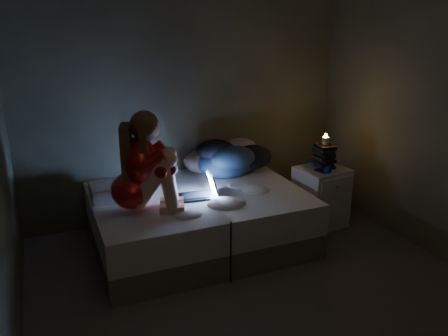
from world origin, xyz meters
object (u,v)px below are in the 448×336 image
nightstand (320,197)px  bed (199,219)px  phone (320,171)px  woman (130,162)px  laptop (198,185)px  candle (325,143)px

nightstand → bed: bearing=168.7°
bed → phone: bearing=-6.7°
bed → nightstand: nightstand is taller
woman → nightstand: bearing=18.7°
woman → laptop: (0.63, 0.08, -0.32)m
laptop → phone: laptop is taller
bed → laptop: laptop is taller
candle → bed: bearing=178.1°
bed → candle: bearing=-1.9°
nightstand → woman: bearing=174.8°
nightstand → candle: 0.59m
candle → phone: (-0.12, -0.10, -0.26)m
woman → bed: bearing=30.9°
laptop → phone: (1.32, -0.05, -0.01)m
candle → phone: size_ratio=0.57×
woman → nightstand: 2.13m
bed → laptop: 0.41m
laptop → bed: bearing=75.1°
woman → candle: woman is taller
woman → candle: size_ratio=11.09×
woman → phone: bearing=16.9°
laptop → candle: 1.46m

